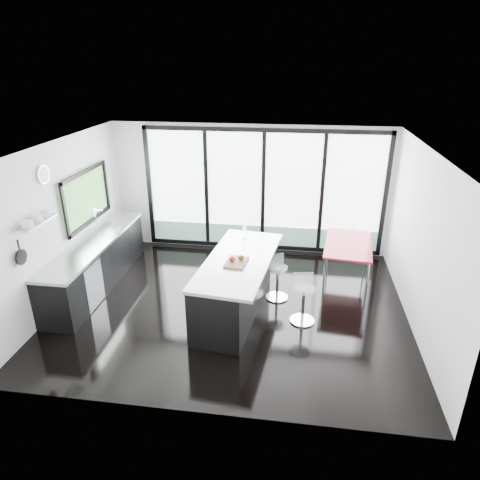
% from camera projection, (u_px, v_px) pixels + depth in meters
% --- Properties ---
extents(floor, '(6.00, 5.00, 0.00)m').
position_uv_depth(floor, '(232.00, 306.00, 7.58)').
color(floor, black).
rests_on(floor, ground).
extents(ceiling, '(6.00, 5.00, 0.00)m').
position_uv_depth(ceiling, '(231.00, 148.00, 6.48)').
color(ceiling, white).
rests_on(ceiling, wall_back).
extents(wall_back, '(6.00, 0.09, 2.80)m').
position_uv_depth(wall_back, '(262.00, 196.00, 9.29)').
color(wall_back, silver).
rests_on(wall_back, ground).
extents(wall_front, '(6.00, 0.00, 2.80)m').
position_uv_depth(wall_front, '(196.00, 317.00, 4.76)').
color(wall_front, silver).
rests_on(wall_front, ground).
extents(wall_left, '(0.26, 5.00, 2.80)m').
position_uv_depth(wall_left, '(69.00, 210.00, 7.60)').
color(wall_left, silver).
rests_on(wall_left, ground).
extents(wall_right, '(0.00, 5.00, 2.80)m').
position_uv_depth(wall_right, '(422.00, 243.00, 6.64)').
color(wall_right, silver).
rests_on(wall_right, ground).
extents(counter_cabinets, '(0.69, 3.24, 1.36)m').
position_uv_depth(counter_cabinets, '(96.00, 263.00, 8.11)').
color(counter_cabinets, black).
rests_on(counter_cabinets, floor).
extents(island, '(1.30, 2.56, 1.31)m').
position_uv_depth(island, '(234.00, 284.00, 7.26)').
color(island, black).
rests_on(island, floor).
extents(bar_stool_near, '(0.47, 0.47, 0.65)m').
position_uv_depth(bar_stool_near, '(303.00, 305.00, 7.01)').
color(bar_stool_near, silver).
rests_on(bar_stool_near, floor).
extents(bar_stool_far, '(0.52, 0.52, 0.63)m').
position_uv_depth(bar_stool_far, '(277.00, 283.00, 7.71)').
color(bar_stool_far, silver).
rests_on(bar_stool_far, floor).
extents(red_table, '(1.01, 1.58, 0.80)m').
position_uv_depth(red_table, '(346.00, 262.00, 8.28)').
color(red_table, maroon).
rests_on(red_table, floor).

